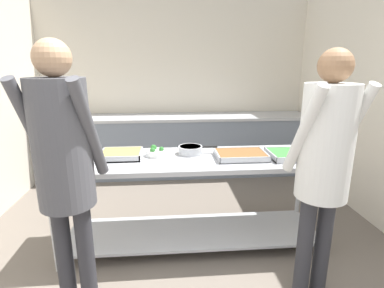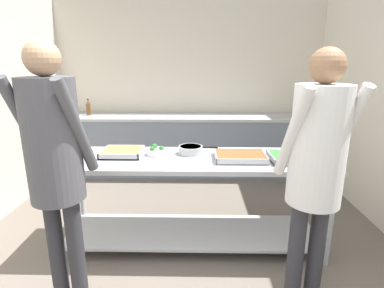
# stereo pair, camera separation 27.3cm
# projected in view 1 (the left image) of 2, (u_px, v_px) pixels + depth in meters

# --- Properties ---
(wall_rear) EXTENTS (4.20, 0.06, 2.65)m
(wall_rear) POSITION_uv_depth(u_px,v_px,m) (175.00, 86.00, 4.75)
(wall_rear) COLOR beige
(wall_rear) RESTS_ON ground_plane
(wall_right) EXTENTS (0.06, 3.80, 2.65)m
(wall_right) POSITION_uv_depth(u_px,v_px,m) (377.00, 98.00, 3.15)
(wall_right) COLOR beige
(wall_right) RESTS_ON ground_plane
(back_counter) EXTENTS (4.04, 0.65, 0.91)m
(back_counter) POSITION_uv_depth(u_px,v_px,m) (177.00, 145.00, 4.62)
(back_counter) COLOR slate
(back_counter) RESTS_ON ground_plane
(serving_counter) EXTENTS (2.41, 0.70, 0.86)m
(serving_counter) POSITION_uv_depth(u_px,v_px,m) (193.00, 186.00, 2.74)
(serving_counter) COLOR #ADAFB5
(serving_counter) RESTS_ON ground_plane
(plate_stack) EXTENTS (0.28, 0.28, 0.07)m
(plate_stack) POSITION_uv_depth(u_px,v_px,m) (77.00, 158.00, 2.54)
(plate_stack) COLOR white
(plate_stack) RESTS_ON serving_counter
(serving_tray_greens) EXTENTS (0.36, 0.32, 0.05)m
(serving_tray_greens) POSITION_uv_depth(u_px,v_px,m) (121.00, 155.00, 2.67)
(serving_tray_greens) COLOR #ADAFB5
(serving_tray_greens) RESTS_ON serving_counter
(broccoli_bowl) EXTENTS (0.19, 0.19, 0.09)m
(broccoli_bowl) POSITION_uv_depth(u_px,v_px,m) (156.00, 152.00, 2.72)
(broccoli_bowl) COLOR silver
(broccoli_bowl) RESTS_ON serving_counter
(sauce_pan) EXTENTS (0.36, 0.22, 0.07)m
(sauce_pan) POSITION_uv_depth(u_px,v_px,m) (191.00, 150.00, 2.77)
(sauce_pan) COLOR #ADAFB5
(sauce_pan) RESTS_ON serving_counter
(serving_tray_vegetables) EXTENTS (0.44, 0.33, 0.05)m
(serving_tray_vegetables) POSITION_uv_depth(u_px,v_px,m) (241.00, 155.00, 2.66)
(serving_tray_vegetables) COLOR #ADAFB5
(serving_tray_vegetables) RESTS_ON serving_counter
(serving_tray_roast) EXTENTS (0.45, 0.34, 0.05)m
(serving_tray_roast) POSITION_uv_depth(u_px,v_px,m) (294.00, 155.00, 2.67)
(serving_tray_roast) COLOR #ADAFB5
(serving_tray_roast) RESTS_ON serving_counter
(guest_serving_left) EXTENTS (0.48, 0.42, 1.81)m
(guest_serving_left) POSITION_uv_depth(u_px,v_px,m) (64.00, 158.00, 1.78)
(guest_serving_left) COLOR #2D2D33
(guest_serving_left) RESTS_ON ground_plane
(guest_serving_right) EXTENTS (0.49, 0.41, 1.77)m
(guest_serving_right) POSITION_uv_depth(u_px,v_px,m) (325.00, 155.00, 1.94)
(guest_serving_right) COLOR #2D2D33
(guest_serving_right) RESTS_ON ground_plane
(water_bottle) EXTENTS (0.07, 0.07, 0.25)m
(water_bottle) POSITION_uv_depth(u_px,v_px,m) (72.00, 109.00, 4.37)
(water_bottle) COLOR brown
(water_bottle) RESTS_ON back_counter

